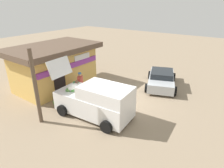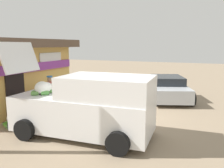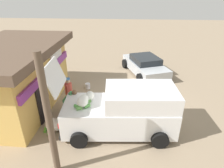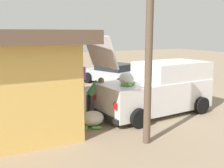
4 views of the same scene
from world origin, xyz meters
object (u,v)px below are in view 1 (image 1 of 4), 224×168
(unloaded_banana_pile, at_px, (60,100))
(customer_bending, at_px, (74,88))
(storefront_bar, at_px, (55,66))
(vendor_standing, at_px, (80,82))
(parked_sedan, at_px, (161,79))
(paint_bucket, at_px, (104,84))
(delivery_van, at_px, (96,101))

(unloaded_banana_pile, bearing_deg, customer_bending, -27.94)
(storefront_bar, relative_size, vendor_standing, 4.02)
(parked_sedan, height_order, vendor_standing, vendor_standing)
(storefront_bar, height_order, paint_bucket, storefront_bar)
(vendor_standing, height_order, customer_bending, vendor_standing)
(delivery_van, height_order, customer_bending, delivery_van)
(delivery_van, bearing_deg, vendor_standing, 60.48)
(parked_sedan, bearing_deg, paint_bucket, 125.91)
(storefront_bar, bearing_deg, delivery_van, -106.21)
(vendor_standing, distance_m, customer_bending, 0.86)
(customer_bending, bearing_deg, unloaded_banana_pile, 152.06)
(delivery_van, distance_m, unloaded_banana_pile, 2.94)
(parked_sedan, height_order, customer_bending, customer_bending)
(paint_bucket, bearing_deg, parked_sedan, -54.09)
(delivery_van, distance_m, parked_sedan, 6.26)
(vendor_standing, xyz_separation_m, paint_bucket, (2.06, -0.48, -0.74))
(storefront_bar, relative_size, customer_bending, 4.42)
(customer_bending, distance_m, paint_bucket, 2.99)
(unloaded_banana_pile, bearing_deg, delivery_van, -86.00)
(customer_bending, xyz_separation_m, unloaded_banana_pile, (-0.86, 0.46, -0.63))
(customer_bending, relative_size, paint_bucket, 4.44)
(parked_sedan, height_order, unloaded_banana_pile, parked_sedan)
(customer_bending, xyz_separation_m, paint_bucket, (2.89, -0.24, -0.71))
(customer_bending, bearing_deg, storefront_bar, 73.11)
(delivery_van, height_order, paint_bucket, delivery_van)
(unloaded_banana_pile, xyz_separation_m, paint_bucket, (3.75, -0.70, -0.08))
(vendor_standing, bearing_deg, storefront_bar, 89.89)
(vendor_standing, xyz_separation_m, unloaded_banana_pile, (-1.69, 0.22, -0.67))
(parked_sedan, xyz_separation_m, customer_bending, (-5.44, 3.76, 0.28))
(customer_bending, bearing_deg, parked_sedan, -34.65)
(customer_bending, bearing_deg, delivery_van, -105.42)
(delivery_van, bearing_deg, storefront_bar, 73.79)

